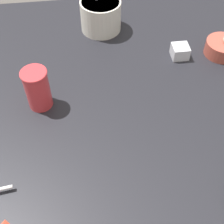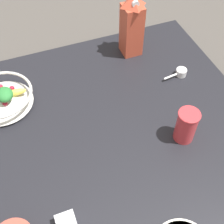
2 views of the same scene
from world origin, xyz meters
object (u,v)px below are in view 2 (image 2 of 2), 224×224
(spice_jar, at_px, (67,224))
(fruit_bowl, at_px, (1,98))
(drinking_cup, at_px, (186,125))
(milk_carton, at_px, (132,26))

(spice_jar, bearing_deg, fruit_bowl, 100.51)
(fruit_bowl, distance_m, spice_jar, 0.50)
(drinking_cup, bearing_deg, fruit_bowl, 146.25)
(fruit_bowl, bearing_deg, milk_carton, 11.39)
(fruit_bowl, distance_m, drinking_cup, 0.63)
(milk_carton, bearing_deg, fruit_bowl, -168.61)
(fruit_bowl, xyz_separation_m, spice_jar, (0.09, -0.49, -0.02))
(fruit_bowl, height_order, drinking_cup, drinking_cup)
(milk_carton, bearing_deg, spice_jar, -126.09)
(fruit_bowl, xyz_separation_m, drinking_cup, (0.52, -0.35, 0.03))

